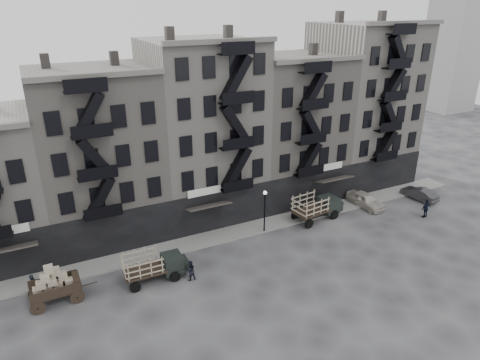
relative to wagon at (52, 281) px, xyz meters
name	(u,v)px	position (x,y,z in m)	size (l,w,h in m)	color
ground	(249,253)	(15.54, -0.59, -1.77)	(140.00, 140.00, 0.00)	#38383A
sidewalk	(230,233)	(15.54, 3.16, -1.69)	(55.00, 2.50, 0.15)	slate
building_midwest	(99,155)	(5.54, 9.24, 5.74)	(10.00, 11.35, 16.20)	gray
building_center	(203,130)	(15.54, 9.24, 6.74)	(10.00, 11.35, 18.20)	gray
building_mideast	(289,128)	(25.54, 9.24, 5.74)	(10.00, 11.35, 16.20)	gray
building_east	(362,105)	(35.54, 9.24, 7.24)	(10.00, 11.35, 19.20)	gray
lamp_post	(265,206)	(18.54, 2.01, 1.02)	(0.36, 0.36, 4.28)	black
wagon	(52,281)	(0.00, 0.00, 0.00)	(3.70, 2.05, 3.09)	black
stake_truck_west	(154,264)	(7.22, -0.59, -0.34)	(5.02, 2.17, 2.49)	black
stake_truck_east	(317,205)	(24.54, 2.03, -0.21)	(5.62, 2.79, 2.72)	black
car_east	(365,200)	(30.82, 2.01, -1.01)	(1.79, 4.44, 1.51)	#B2AA9F
car_far	(419,194)	(37.40, 0.76, -1.10)	(1.41, 4.05, 1.34)	#29292B
pedestrian_west	(34,286)	(-1.26, 1.36, -0.85)	(0.67, 0.44, 1.84)	black
pedestrian_mid	(190,271)	(9.70, -1.91, -0.92)	(0.82, 0.64, 1.69)	black
policeman	(426,208)	(34.55, -2.60, -0.78)	(1.15, 0.48, 1.97)	black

